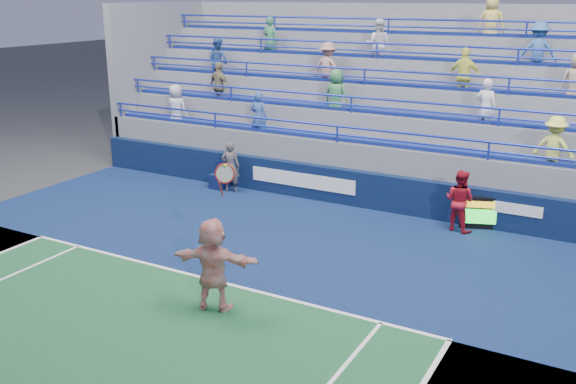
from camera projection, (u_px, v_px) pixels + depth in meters
The scene contains 8 objects.
ground at pixel (210, 280), 14.42m from camera, with size 120.00×120.00×0.00m, color #333538.
sponsor_wall at pixel (333, 185), 19.69m from camera, with size 18.00×0.32×1.10m.
bleacher_stand at pixel (380, 131), 22.54m from camera, with size 18.00×5.60×6.13m.
serve_speed_board at pixel (485, 213), 17.43m from camera, with size 1.28×0.58×0.91m.
judge_chair at pixel (219, 180), 21.16m from camera, with size 0.54×0.54×0.89m.
tennis_player at pixel (213, 264), 12.85m from camera, with size 1.89×1.01×3.12m.
line_judge at pixel (230, 167), 20.68m from camera, with size 0.61×0.40×1.66m, color #141839.
ball_girl at pixel (459, 201), 17.22m from camera, with size 0.83×0.64×1.70m, color #A61322.
Camera 1 is at (7.94, -10.68, 6.17)m, focal length 40.00 mm.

